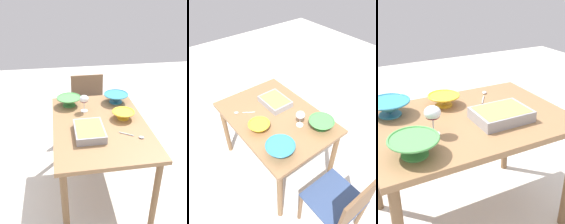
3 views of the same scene
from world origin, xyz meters
TOP-DOWN VIEW (x-y plane):
  - ground_plane at (0.00, 0.00)m, footprint 8.00×8.00m
  - dining_table at (0.00, 0.00)m, footprint 1.17×0.82m
  - chair at (0.94, -0.03)m, footprint 0.42×0.43m
  - wine_glass at (0.25, 0.11)m, footprint 0.09×0.09m
  - casserole_dish at (-0.16, 0.12)m, footprint 0.32×0.24m
  - mixing_bowl at (0.05, -0.23)m, footprint 0.20×0.20m
  - small_bowl at (0.39, -0.24)m, footprint 0.25×0.25m
  - serving_bowl at (0.39, 0.24)m, footprint 0.24×0.24m
  - serving_spoon at (-0.26, -0.26)m, footprint 0.13×0.18m

SIDE VIEW (x-z plane):
  - ground_plane at x=0.00m, z-range 0.00..0.00m
  - chair at x=0.94m, z-range 0.05..0.88m
  - dining_table at x=0.00m, z-range 0.29..1.04m
  - serving_spoon at x=-0.26m, z-range 0.76..0.77m
  - casserole_dish at x=-0.16m, z-range 0.76..0.83m
  - mixing_bowl at x=0.05m, z-range 0.76..0.84m
  - serving_bowl at x=0.39m, z-range 0.76..0.86m
  - small_bowl at x=0.39m, z-range 0.76..0.86m
  - wine_glass at x=0.25m, z-range 0.79..0.96m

